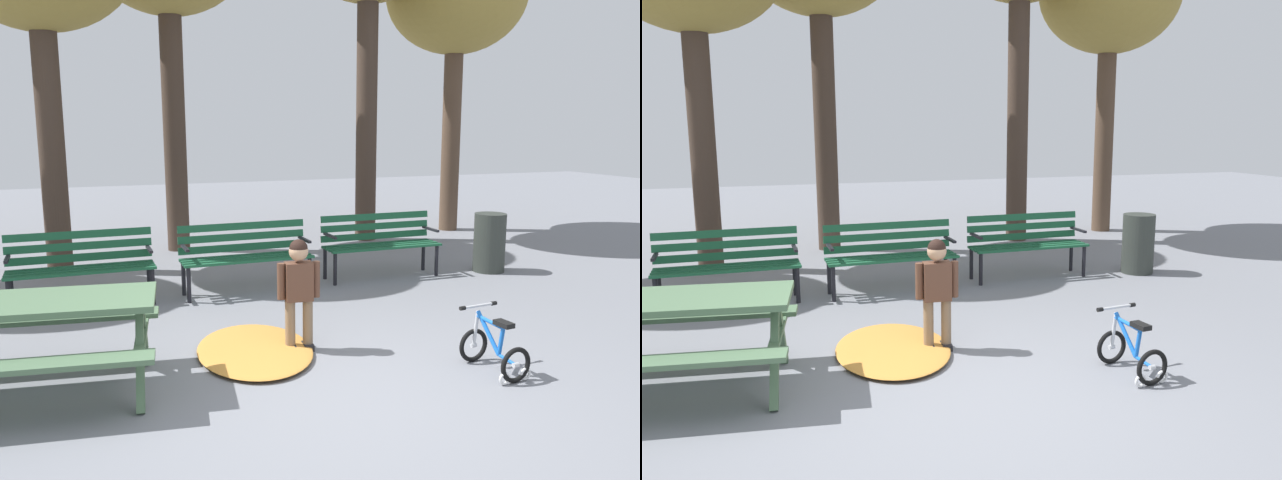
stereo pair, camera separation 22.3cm
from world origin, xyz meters
The scene contains 9 objects.
ground centered at (0.00, 0.00, 0.00)m, with size 36.00×36.00×0.00m, color slate.
picnic_table centered at (-2.12, 0.92, 0.59)m, with size 1.96×1.56×0.79m.
park_bench_far_left centered at (-1.78, 3.44, 0.51)m, with size 1.61×0.49×0.85m.
park_bench_left centered at (0.12, 3.39, 0.51)m, with size 1.61×0.49×0.85m.
park_bench_right centered at (2.02, 3.55, 0.51)m, with size 1.60×0.47×0.85m.
child_standing centered at (0.08, 1.18, 0.61)m, with size 0.40×0.18×1.04m.
kids_bicycle centered at (1.46, 0.12, 0.20)m, with size 0.41×0.59×0.54m.
leaf_pile centered at (-0.32, 1.25, 0.04)m, with size 1.49×1.04×0.07m, color #C68438.
trash_bin centered at (3.61, 3.28, 0.41)m, with size 0.44×0.44×0.82m, color #2D332D.
Camera 2 is at (-1.48, -4.23, 2.07)m, focal length 35.82 mm.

